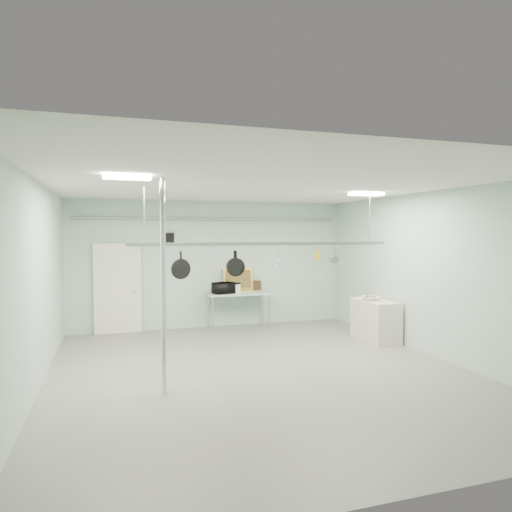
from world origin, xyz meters
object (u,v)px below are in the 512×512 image
object	(u,v)px
coffee_canister	(237,288)
side_cabinet	(375,320)
pot_rack	(266,242)
skillet_mid	(235,262)
chrome_pole	(163,287)
fruit_bowl	(371,298)
skillet_right	(236,263)
microwave	(223,288)
skillet_left	(181,265)
prep_table	(239,295)

from	to	relation	value
coffee_canister	side_cabinet	bearing A→B (deg)	-38.92
pot_rack	skillet_mid	distance (m)	0.67
chrome_pole	fruit_bowl	xyz separation A→B (m)	(4.74, 2.03, -0.65)
fruit_bowl	skillet_right	size ratio (longest dim) A/B	0.84
pot_rack	fruit_bowl	xyz separation A→B (m)	(2.84, 1.13, -1.28)
chrome_pole	coffee_canister	bearing A→B (deg)	61.44
microwave	skillet_left	size ratio (longest dim) A/B	1.02
prep_table	pot_rack	bearing A→B (deg)	-96.91
chrome_pole	skillet_right	world-z (taller)	chrome_pole
prep_table	skillet_left	size ratio (longest dim) A/B	3.32
side_cabinet	skillet_mid	size ratio (longest dim) A/B	2.99
coffee_canister	skillet_mid	world-z (taller)	skillet_mid
chrome_pole	skillet_mid	distance (m)	1.63
microwave	skillet_mid	size ratio (longest dim) A/B	1.23
coffee_canister	fruit_bowl	world-z (taller)	coffee_canister
prep_table	skillet_left	xyz separation A→B (m)	(-1.91, -3.30, 1.01)
side_cabinet	microwave	world-z (taller)	microwave
side_cabinet	coffee_canister	distance (m)	3.41
skillet_right	coffee_canister	bearing A→B (deg)	77.52
skillet_left	skillet_right	size ratio (longest dim) A/B	1.06
skillet_left	skillet_mid	xyz separation A→B (m)	(0.94, 0.00, 0.04)
coffee_canister	chrome_pole	bearing A→B (deg)	-118.56
pot_rack	microwave	bearing A→B (deg)	90.30
fruit_bowl	skillet_right	xyz separation A→B (m)	(-3.39, -1.13, 0.91)
pot_rack	coffee_canister	xyz separation A→B (m)	(0.34, 3.21, -1.21)
microwave	coffee_canister	size ratio (longest dim) A/B	2.24
prep_table	skillet_right	xyz separation A→B (m)	(-0.95, -3.30, 1.03)
chrome_pole	skillet_right	size ratio (longest dim) A/B	7.06
side_cabinet	skillet_right	distance (m)	3.93
pot_rack	skillet_right	size ratio (longest dim) A/B	10.58
pot_rack	skillet_left	bearing A→B (deg)	180.00
pot_rack	skillet_left	world-z (taller)	pot_rack
chrome_pole	pot_rack	world-z (taller)	chrome_pole
microwave	skillet_left	bearing A→B (deg)	48.61
pot_rack	coffee_canister	distance (m)	3.45
side_cabinet	skillet_left	distance (m)	4.80
side_cabinet	pot_rack	distance (m)	3.62
side_cabinet	fruit_bowl	xyz separation A→B (m)	(-0.11, 0.03, 0.50)
coffee_canister	skillet_left	size ratio (longest dim) A/B	0.46
prep_table	microwave	xyz separation A→B (m)	(-0.42, -0.11, 0.21)
side_cabinet	microwave	xyz separation A→B (m)	(-2.97, 2.09, 0.59)
skillet_left	chrome_pole	bearing A→B (deg)	-125.71
microwave	skillet_right	xyz separation A→B (m)	(-0.54, -3.19, 0.82)
side_cabinet	skillet_right	size ratio (longest dim) A/B	2.65
coffee_canister	fruit_bowl	size ratio (longest dim) A/B	0.58
skillet_right	fruit_bowl	bearing A→B (deg)	21.36
coffee_canister	skillet_left	xyz separation A→B (m)	(-1.85, -3.21, 0.83)
fruit_bowl	microwave	bearing A→B (deg)	144.11
skillet_left	skillet_right	world-z (taller)	same
skillet_mid	fruit_bowl	bearing A→B (deg)	29.99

